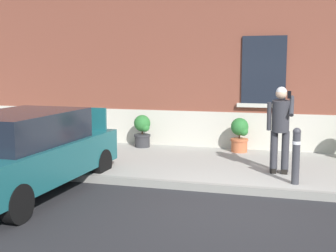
{
  "coord_description": "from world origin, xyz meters",
  "views": [
    {
      "loc": [
        0.9,
        -6.89,
        2.31
      ],
      "look_at": [
        -1.51,
        1.6,
        1.1
      ],
      "focal_mm": 47.26,
      "sensor_mm": 36.0,
      "label": 1
    }
  ],
  "objects": [
    {
      "name": "hatchback_car_teal",
      "position": [
        -3.7,
        -0.07,
        0.79
      ],
      "size": [
        1.9,
        4.12,
        1.5
      ],
      "color": "#165156",
      "rests_on": "ground"
    },
    {
      "name": "curb_edge",
      "position": [
        0.0,
        0.94,
        0.07
      ],
      "size": [
        24.0,
        0.12,
        0.15
      ],
      "primitive_type": "cube",
      "color": "gray",
      "rests_on": "ground"
    },
    {
      "name": "planter_cream",
      "position": [
        -5.5,
        3.8,
        0.61
      ],
      "size": [
        0.44,
        0.44,
        0.86
      ],
      "color": "beige",
      "rests_on": "sidewalk"
    },
    {
      "name": "bollard_far_left",
      "position": [
        -3.17,
        1.35,
        0.71
      ],
      "size": [
        0.15,
        0.15,
        1.04
      ],
      "color": "#333338",
      "rests_on": "sidewalk"
    },
    {
      "name": "planter_terracotta",
      "position": [
        -0.35,
        4.13,
        0.61
      ],
      "size": [
        0.44,
        0.44,
        0.86
      ],
      "color": "#B25B38",
      "rests_on": "sidewalk"
    },
    {
      "name": "building_facade",
      "position": [
        0.01,
        5.29,
        3.73
      ],
      "size": [
        24.0,
        1.52,
        7.5
      ],
      "color": "brown",
      "rests_on": "ground"
    },
    {
      "name": "ground_plane",
      "position": [
        0.0,
        0.0,
        0.0
      ],
      "size": [
        80.0,
        80.0,
        0.0
      ],
      "primitive_type": "plane",
      "color": "#232326"
    },
    {
      "name": "sidewalk",
      "position": [
        0.0,
        2.8,
        0.07
      ],
      "size": [
        24.0,
        3.6,
        0.15
      ],
      "primitive_type": "cube",
      "color": "#99968E",
      "rests_on": "ground"
    },
    {
      "name": "bollard_near_person",
      "position": [
        0.99,
        1.35,
        0.71
      ],
      "size": [
        0.15,
        0.15,
        1.04
      ],
      "color": "#333338",
      "rests_on": "sidewalk"
    },
    {
      "name": "person_on_phone",
      "position": [
        0.68,
        2.08,
        1.15
      ],
      "size": [
        0.51,
        0.47,
        1.75
      ],
      "rotation": [
        0.0,
        0.0,
        -0.17
      ],
      "color": "#2D2D33",
      "rests_on": "sidewalk"
    },
    {
      "name": "planter_charcoal",
      "position": [
        -2.93,
        4.11,
        0.61
      ],
      "size": [
        0.44,
        0.44,
        0.86
      ],
      "color": "#2D2D30",
      "rests_on": "sidewalk"
    }
  ]
}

